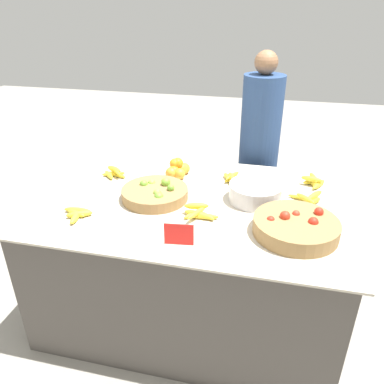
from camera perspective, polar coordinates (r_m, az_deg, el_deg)
The scene contains 14 objects.
ground_plane at distance 2.58m, azimuth 0.00°, elevation -16.72°, with size 12.00×12.00×0.00m, color gray.
market_table at distance 2.33m, azimuth 0.00°, elevation -9.72°, with size 1.71×1.18×0.78m.
lime_bowl at distance 2.13m, azimuth -5.63°, elevation -0.19°, with size 0.37×0.37×0.11m.
tomato_basket at distance 1.86m, azimuth 15.55°, elevation -5.11°, with size 0.41×0.41×0.11m.
orange_pile at distance 2.39m, azimuth -2.25°, elevation 3.49°, with size 0.14×0.16×0.12m.
metal_bowl at distance 2.12m, azimuth 9.59°, elevation -0.07°, with size 0.29×0.29×0.10m.
price_sign at distance 1.72m, azimuth -2.02°, elevation -6.47°, with size 0.14×0.02×0.11m.
banana_bunch_front_left at distance 2.17m, azimuth 17.49°, elevation -1.04°, with size 0.20×0.18×0.06m.
banana_bunch_middle_left at distance 2.45m, azimuth -11.86°, elevation 2.96°, with size 0.17×0.15×0.06m.
banana_bunch_middle_right at distance 2.39m, azimuth 18.14°, elevation 1.56°, with size 0.16×0.18×0.06m.
banana_bunch_front_right at distance 2.04m, azimuth -17.08°, elevation -3.16°, with size 0.17×0.15×0.03m.
banana_bunch_back_center at distance 1.94m, azimuth 1.07°, elevation -3.21°, with size 0.19×0.16×0.06m.
banana_bunch_front_center at distance 2.34m, azimuth 6.07°, elevation 2.19°, with size 0.14×0.17×0.05m.
vendor_person at distance 2.86m, azimuth 9.96°, elevation 4.30°, with size 0.29×0.29×1.50m.
Camera 1 is at (0.42, -1.82, 1.79)m, focal length 35.00 mm.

